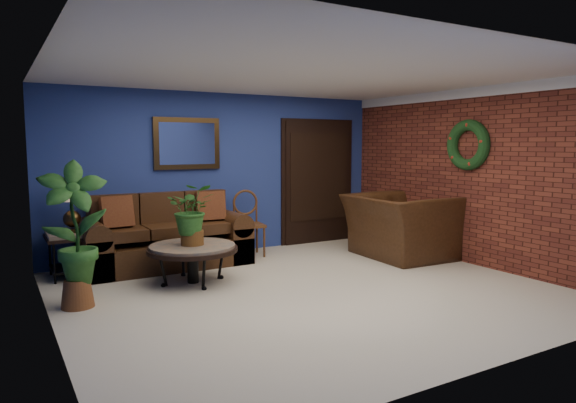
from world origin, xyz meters
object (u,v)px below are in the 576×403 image
side_chair (248,218)px  end_table (73,242)px  coffee_table (193,249)px  armchair (399,226)px  sofa (165,242)px  table_lamp (71,199)px

side_chair → end_table: bearing=-169.4°
coffee_table → armchair: bearing=-3.0°
sofa → table_lamp: table_lamp is taller
end_table → table_lamp: (-0.00, 0.00, 0.56)m
sofa → armchair: bearing=-21.2°
sofa → end_table: (-1.21, -0.04, 0.12)m
end_table → armchair: size_ratio=0.45×
armchair → side_chair: bearing=59.1°
armchair → end_table: bearing=77.7°
sofa → table_lamp: (-1.21, -0.04, 0.68)m
armchair → coffee_table: bearing=90.0°
coffee_table → end_table: size_ratio=1.72×
table_lamp → armchair: bearing=-15.3°
end_table → side_chair: size_ratio=0.64×
end_table → table_lamp: 0.56m
table_lamp → armchair: table_lamp is taller
table_lamp → side_chair: bearing=1.7°
table_lamp → armchair: 4.65m
coffee_table → table_lamp: table_lamp is taller
sofa → armchair: size_ratio=1.56×
table_lamp → armchair: size_ratio=0.45×
table_lamp → side_chair: (2.53, 0.07, -0.45)m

